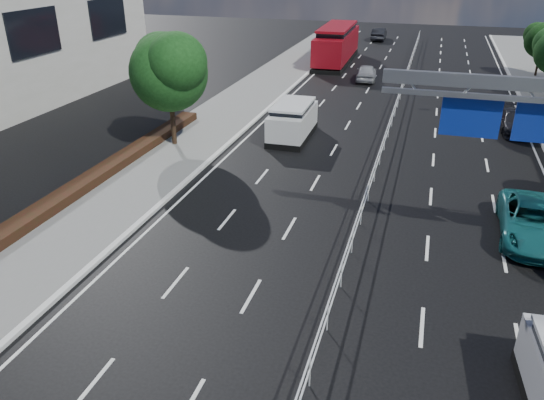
% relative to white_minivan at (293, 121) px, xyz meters
% --- Properties ---
extents(median_fence, '(0.05, 85.00, 1.02)m').
position_rel_white_minivan_xyz_m(median_fence, '(5.69, 1.01, -0.54)').
color(median_fence, silver).
rests_on(median_fence, ground).
extents(near_tree_back, '(4.84, 4.51, 6.69)m').
position_rel_white_minivan_xyz_m(near_tree_back, '(-6.25, -3.51, 3.54)').
color(near_tree_back, black).
rests_on(near_tree_back, ground).
extents(far_tree_h, '(3.41, 3.18, 4.91)m').
position_rel_white_minivan_xyz_m(far_tree_h, '(16.93, 22.99, 2.35)').
color(far_tree_h, black).
rests_on(far_tree_h, ground).
extents(white_minivan, '(2.24, 5.05, 2.18)m').
position_rel_white_minivan_xyz_m(white_minivan, '(0.00, 0.00, 0.00)').
color(white_minivan, black).
rests_on(white_minivan, ground).
extents(red_bus, '(3.16, 12.34, 3.67)m').
position_rel_white_minivan_xyz_m(red_bus, '(-1.81, 24.46, 0.84)').
color(red_bus, black).
rests_on(red_bus, ground).
extents(near_car_silver, '(2.00, 4.29, 1.42)m').
position_rel_white_minivan_xyz_m(near_car_silver, '(2.26, 17.11, -0.36)').
color(near_car_silver, '#999A9F').
rests_on(near_car_silver, ground).
extents(near_car_dark, '(1.60, 4.54, 1.49)m').
position_rel_white_minivan_xyz_m(near_car_dark, '(0.73, 40.78, -0.32)').
color(near_car_dark, black).
rests_on(near_car_dark, ground).
extents(parked_car_teal, '(2.66, 5.44, 1.49)m').
position_rel_white_minivan_xyz_m(parked_car_teal, '(12.43, -9.49, -0.33)').
color(parked_car_teal, '#166165').
rests_on(parked_car_teal, ground).
extents(parked_car_dark, '(2.35, 4.70, 1.31)m').
position_rel_white_minivan_xyz_m(parked_car_dark, '(13.21, 5.28, -0.41)').
color(parked_car_dark, black).
rests_on(parked_car_dark, ground).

